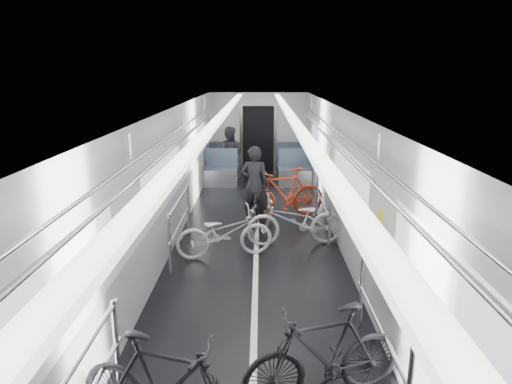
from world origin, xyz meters
TOP-DOWN VIEW (x-y plane):
  - car_shell at (0.00, 1.78)m, footprint 3.02×14.01m
  - bike_left_far at (-0.53, 0.09)m, footprint 1.71×0.94m
  - bike_right_near at (0.66, -3.35)m, footprint 1.67×0.92m
  - bike_right_mid at (0.69, 0.63)m, footprint 1.81×0.82m
  - bike_right_far at (0.58, 2.21)m, footprint 1.85×1.06m
  - bike_aisle at (0.07, 1.81)m, footprint 0.83×1.66m
  - person_standing at (-0.05, 1.91)m, footprint 0.61×0.43m
  - person_seated at (-0.81, 5.60)m, footprint 0.86×0.73m

SIDE VIEW (x-z plane):
  - bike_aisle at x=0.07m, z-range 0.00..0.83m
  - bike_left_far at x=-0.53m, z-range 0.00..0.85m
  - bike_right_mid at x=0.69m, z-range 0.00..0.92m
  - bike_right_near at x=0.66m, z-range 0.00..0.97m
  - bike_right_far at x=0.58m, z-range 0.00..1.07m
  - person_seated at x=-0.81m, z-range 0.00..1.54m
  - person_standing at x=-0.05m, z-range 0.00..1.59m
  - car_shell at x=0.00m, z-range -0.08..2.33m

